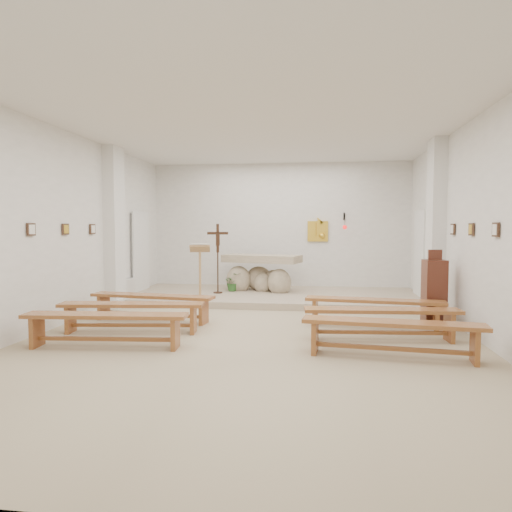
# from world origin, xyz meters

# --- Properties ---
(ground) EXTENTS (7.00, 10.00, 0.00)m
(ground) POSITION_xyz_m (0.00, 0.00, 0.00)
(ground) COLOR #C6B48F
(ground) RESTS_ON ground
(wall_left) EXTENTS (0.02, 10.00, 3.50)m
(wall_left) POSITION_xyz_m (-3.49, 0.00, 1.75)
(wall_left) COLOR white
(wall_left) RESTS_ON ground
(wall_right) EXTENTS (0.02, 10.00, 3.50)m
(wall_right) POSITION_xyz_m (3.49, 0.00, 1.75)
(wall_right) COLOR white
(wall_right) RESTS_ON ground
(wall_back) EXTENTS (7.00, 0.02, 3.50)m
(wall_back) POSITION_xyz_m (0.00, 4.99, 1.75)
(wall_back) COLOR white
(wall_back) RESTS_ON ground
(ceiling) EXTENTS (7.00, 10.00, 0.02)m
(ceiling) POSITION_xyz_m (0.00, 0.00, 3.49)
(ceiling) COLOR silver
(ceiling) RESTS_ON wall_back
(sanctuary_platform) EXTENTS (6.98, 3.00, 0.15)m
(sanctuary_platform) POSITION_xyz_m (0.00, 3.50, 0.07)
(sanctuary_platform) COLOR tan
(sanctuary_platform) RESTS_ON ground
(pilaster_left) EXTENTS (0.26, 0.55, 3.50)m
(pilaster_left) POSITION_xyz_m (-3.37, 2.00, 1.75)
(pilaster_left) COLOR white
(pilaster_left) RESTS_ON ground
(pilaster_right) EXTENTS (0.26, 0.55, 3.50)m
(pilaster_right) POSITION_xyz_m (3.37, 2.00, 1.75)
(pilaster_right) COLOR white
(pilaster_right) RESTS_ON ground
(gold_wall_relief) EXTENTS (0.55, 0.04, 0.55)m
(gold_wall_relief) POSITION_xyz_m (1.05, 4.96, 1.65)
(gold_wall_relief) COLOR gold
(gold_wall_relief) RESTS_ON wall_back
(sanctuary_lamp) EXTENTS (0.11, 0.36, 0.44)m
(sanctuary_lamp) POSITION_xyz_m (1.75, 4.71, 1.81)
(sanctuary_lamp) COLOR black
(sanctuary_lamp) RESTS_ON wall_back
(station_frame_left_front) EXTENTS (0.03, 0.20, 0.20)m
(station_frame_left_front) POSITION_xyz_m (-3.47, -0.80, 1.72)
(station_frame_left_front) COLOR #40291C
(station_frame_left_front) RESTS_ON wall_left
(station_frame_left_mid) EXTENTS (0.03, 0.20, 0.20)m
(station_frame_left_mid) POSITION_xyz_m (-3.47, 0.20, 1.72)
(station_frame_left_mid) COLOR #40291C
(station_frame_left_mid) RESTS_ON wall_left
(station_frame_left_rear) EXTENTS (0.03, 0.20, 0.20)m
(station_frame_left_rear) POSITION_xyz_m (-3.47, 1.20, 1.72)
(station_frame_left_rear) COLOR #40291C
(station_frame_left_rear) RESTS_ON wall_left
(station_frame_right_front) EXTENTS (0.03, 0.20, 0.20)m
(station_frame_right_front) POSITION_xyz_m (3.47, -0.80, 1.72)
(station_frame_right_front) COLOR #40291C
(station_frame_right_front) RESTS_ON wall_right
(station_frame_right_mid) EXTENTS (0.03, 0.20, 0.20)m
(station_frame_right_mid) POSITION_xyz_m (3.47, 0.20, 1.72)
(station_frame_right_mid) COLOR #40291C
(station_frame_right_mid) RESTS_ON wall_right
(station_frame_right_rear) EXTENTS (0.03, 0.20, 0.20)m
(station_frame_right_rear) POSITION_xyz_m (3.47, 1.20, 1.72)
(station_frame_right_rear) COLOR #40291C
(station_frame_right_rear) RESTS_ON wall_right
(radiator_left) EXTENTS (0.10, 0.85, 0.52)m
(radiator_left) POSITION_xyz_m (-3.43, 2.70, 0.27)
(radiator_left) COLOR silver
(radiator_left) RESTS_ON ground
(radiator_right) EXTENTS (0.10, 0.85, 0.52)m
(radiator_right) POSITION_xyz_m (3.43, 2.70, 0.27)
(radiator_right) COLOR silver
(radiator_right) RESTS_ON ground
(altar) EXTENTS (2.07, 1.24, 1.00)m
(altar) POSITION_xyz_m (-0.38, 3.93, 0.53)
(altar) COLOR beige
(altar) RESTS_ON sanctuary_platform
(lectern) EXTENTS (0.51, 0.46, 1.25)m
(lectern) POSITION_xyz_m (-1.57, 2.42, 0.77)
(lectern) COLOR tan
(lectern) RESTS_ON sanctuary_platform
(crucifix_stand) EXTENTS (0.50, 0.22, 1.69)m
(crucifix_stand) POSITION_xyz_m (-1.37, 3.36, 1.13)
(crucifix_stand) COLOR #351E11
(crucifix_stand) RESTS_ON sanctuary_platform
(potted_plant) EXTENTS (0.55, 0.53, 0.46)m
(potted_plant) POSITION_xyz_m (-1.07, 3.75, 0.38)
(potted_plant) COLOR #2A5C25
(potted_plant) RESTS_ON sanctuary_platform
(donation_pedestal) EXTENTS (0.39, 0.39, 1.36)m
(donation_pedestal) POSITION_xyz_m (3.10, 0.92, 0.60)
(donation_pedestal) COLOR #502616
(donation_pedestal) RESTS_ON ground
(bench_left_front) EXTENTS (2.40, 0.67, 0.50)m
(bench_left_front) POSITION_xyz_m (-2.02, 0.61, 0.38)
(bench_left_front) COLOR brown
(bench_left_front) RESTS_ON ground
(bench_right_front) EXTENTS (2.40, 0.66, 0.50)m
(bench_right_front) POSITION_xyz_m (2.02, 0.61, 0.38)
(bench_right_front) COLOR brown
(bench_right_front) RESTS_ON ground
(bench_left_second) EXTENTS (2.40, 0.64, 0.50)m
(bench_left_second) POSITION_xyz_m (-2.02, -0.34, 0.38)
(bench_left_second) COLOR brown
(bench_left_second) RESTS_ON ground
(bench_right_second) EXTENTS (2.40, 0.55, 0.50)m
(bench_right_second) POSITION_xyz_m (2.02, -0.34, 0.38)
(bench_right_second) COLOR brown
(bench_right_second) RESTS_ON ground
(bench_left_third) EXTENTS (2.40, 0.56, 0.50)m
(bench_left_third) POSITION_xyz_m (-2.02, -1.29, 0.38)
(bench_left_third) COLOR brown
(bench_left_third) RESTS_ON ground
(bench_right_third) EXTENTS (2.40, 0.65, 0.50)m
(bench_right_third) POSITION_xyz_m (2.02, -1.29, 0.38)
(bench_right_third) COLOR brown
(bench_right_third) RESTS_ON ground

